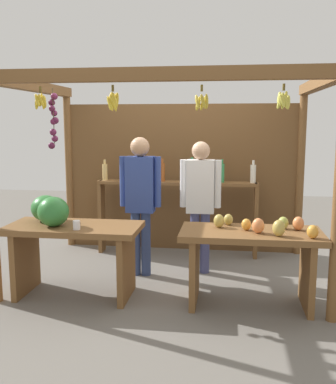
% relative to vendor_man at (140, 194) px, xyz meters
% --- Properties ---
extents(ground_plane, '(12.00, 12.00, 0.00)m').
position_rel_vendor_man_xyz_m(ground_plane, '(0.34, 0.09, -0.97)').
color(ground_plane, slate).
rests_on(ground_plane, ground).
extents(market_stall, '(3.35, 2.21, 2.25)m').
position_rel_vendor_man_xyz_m(market_stall, '(0.33, 0.56, 0.36)').
color(market_stall, brown).
rests_on(market_stall, ground).
extents(fruit_counter_left, '(1.36, 0.64, 1.05)m').
position_rel_vendor_man_xyz_m(fruit_counter_left, '(-0.64, -0.69, -0.31)').
color(fruit_counter_left, brown).
rests_on(fruit_counter_left, ground).
extents(fruit_counter_right, '(1.36, 0.64, 0.90)m').
position_rel_vendor_man_xyz_m(fruit_counter_right, '(1.24, -0.70, -0.40)').
color(fruit_counter_right, brown).
rests_on(fruit_counter_right, ground).
extents(bottle_shelf_unit, '(2.15, 0.22, 1.33)m').
position_rel_vendor_man_xyz_m(bottle_shelf_unit, '(0.32, 0.88, -0.17)').
color(bottle_shelf_unit, brown).
rests_on(bottle_shelf_unit, ground).
extents(vendor_man, '(0.48, 0.22, 1.61)m').
position_rel_vendor_man_xyz_m(vendor_man, '(0.00, 0.00, 0.00)').
color(vendor_man, navy).
rests_on(vendor_man, ground).
extents(vendor_woman, '(0.48, 0.21, 1.56)m').
position_rel_vendor_man_xyz_m(vendor_woman, '(0.68, 0.18, -0.04)').
color(vendor_woman, '#444777').
rests_on(vendor_woman, ground).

